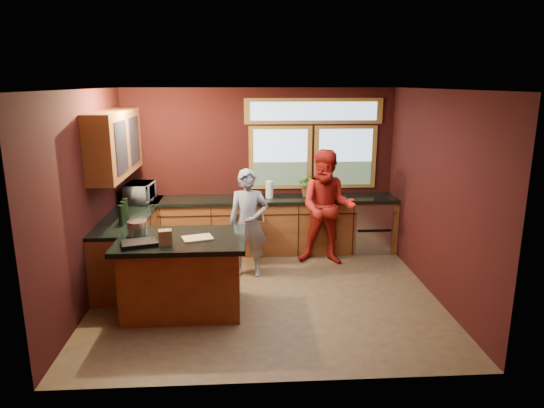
{
  "coord_description": "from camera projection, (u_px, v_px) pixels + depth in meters",
  "views": [
    {
      "loc": [
        -0.29,
        -6.06,
        2.78
      ],
      "look_at": [
        0.11,
        0.4,
        1.15
      ],
      "focal_mm": 32.0,
      "sensor_mm": 36.0,
      "label": 1
    }
  ],
  "objects": [
    {
      "name": "cutting_board",
      "position": [
        197.0,
        238.0,
        5.84
      ],
      "size": [
        0.41,
        0.34,
        0.02
      ],
      "primitive_type": "cube",
      "rotation": [
        0.0,
        0.0,
        0.31
      ],
      "color": "tan",
      "rests_on": "island"
    },
    {
      "name": "island",
      "position": [
        183.0,
        274.0,
        6.0
      ],
      "size": [
        1.55,
        1.05,
        0.95
      ],
      "color": "#5D2F16",
      "rests_on": "floor"
    },
    {
      "name": "paper_towel",
      "position": [
        269.0,
        189.0,
        7.95
      ],
      "size": [
        0.12,
        0.12,
        0.28
      ],
      "primitive_type": "cylinder",
      "color": "silver",
      "rests_on": "back_counter"
    },
    {
      "name": "left_counter",
      "position": [
        131.0,
        244.0,
        7.16
      ],
      "size": [
        0.64,
        2.3,
        0.93
      ],
      "color": "#5D2F16",
      "rests_on": "floor"
    },
    {
      "name": "stock_pot",
      "position": [
        137.0,
        228.0,
        5.97
      ],
      "size": [
        0.24,
        0.24,
        0.18
      ],
      "primitive_type": "cylinder",
      "color": "silver",
      "rests_on": "island"
    },
    {
      "name": "black_tray",
      "position": [
        139.0,
        243.0,
        5.61
      ],
      "size": [
        0.47,
        0.39,
        0.05
      ],
      "primitive_type": "cube",
      "rotation": [
        0.0,
        0.0,
        0.31
      ],
      "color": "black",
      "rests_on": "island"
    },
    {
      "name": "paper_bag",
      "position": [
        165.0,
        238.0,
        5.61
      ],
      "size": [
        0.17,
        0.14,
        0.18
      ],
      "primitive_type": "cube",
      "rotation": [
        0.0,
        0.0,
        0.18
      ],
      "color": "brown",
      "rests_on": "island"
    },
    {
      "name": "back_counter",
      "position": [
        273.0,
        225.0,
        8.1
      ],
      "size": [
        4.5,
        0.64,
        0.93
      ],
      "color": "#5D2F16",
      "rests_on": "floor"
    },
    {
      "name": "person_grey",
      "position": [
        248.0,
        223.0,
        7.02
      ],
      "size": [
        0.6,
        0.4,
        1.59
      ],
      "primitive_type": "imported",
      "rotation": [
        0.0,
        0.0,
        -0.04
      ],
      "color": "slate",
      "rests_on": "floor"
    },
    {
      "name": "person_red",
      "position": [
        327.0,
        208.0,
        7.49
      ],
      "size": [
        1.0,
        0.86,
        1.8
      ],
      "primitive_type": "imported",
      "rotation": [
        0.0,
        0.0,
        -0.22
      ],
      "color": "#A71C13",
      "rests_on": "floor"
    },
    {
      "name": "floor",
      "position": [
        266.0,
        294.0,
        6.56
      ],
      "size": [
        4.5,
        4.5,
        0.0
      ],
      "primitive_type": "plane",
      "color": "brown",
      "rests_on": "ground"
    },
    {
      "name": "microwave",
      "position": [
        140.0,
        192.0,
        7.67
      ],
      "size": [
        0.42,
        0.59,
        0.31
      ],
      "primitive_type": "imported",
      "rotation": [
        0.0,
        0.0,
        1.49
      ],
      "color": "#999999",
      "rests_on": "left_counter"
    },
    {
      "name": "room_shell",
      "position": [
        219.0,
        159.0,
        6.4
      ],
      "size": [
        4.52,
        4.02,
        2.71
      ],
      "color": "black",
      "rests_on": "ground"
    },
    {
      "name": "potted_plant",
      "position": [
        309.0,
        185.0,
        8.03
      ],
      "size": [
        0.34,
        0.3,
        0.38
      ],
      "primitive_type": "imported",
      "color": "#999999",
      "rests_on": "back_counter"
    }
  ]
}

